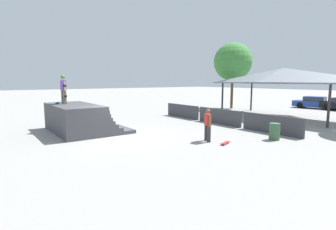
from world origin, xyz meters
TOP-DOWN VIEW (x-y plane):
  - ground_plane at (0.00, 0.00)m, footprint 160.00×160.00m
  - quarter_pipe_ramp at (-2.67, -1.26)m, footprint 4.86×3.83m
  - skater_on_deck at (-3.46, -1.84)m, footprint 0.72×0.25m
  - skateboard_on_deck at (-4.12, -2.04)m, footprint 0.78×0.45m
  - bystander_walking at (3.54, 3.06)m, footprint 0.63×0.38m
  - skateboard_on_ground at (4.46, 3.32)m, footprint 0.45×0.81m
  - barrier_fence at (0.28, 7.37)m, footprint 11.72×0.12m
  - pavilion_shelter at (0.94, 13.94)m, footprint 10.42×4.93m
  - tree_beside_pavilion at (-6.04, 16.11)m, footprint 3.98×3.98m
  - trash_bin at (5.30, 6.02)m, footprint 0.52×0.52m
  - parked_car_blue at (-0.64, 23.26)m, footprint 4.54×2.33m

SIDE VIEW (x-z plane):
  - ground_plane at x=0.00m, z-range 0.00..0.00m
  - skateboard_on_ground at x=4.46m, z-range 0.01..0.10m
  - trash_bin at x=5.30m, z-range 0.00..0.85m
  - barrier_fence at x=0.28m, z-range 0.00..1.05m
  - parked_car_blue at x=-0.64m, z-range -0.03..1.24m
  - quarter_pipe_ramp at x=-2.67m, z-range -0.08..1.53m
  - bystander_walking at x=3.54m, z-range 0.09..1.70m
  - skateboard_on_deck at x=-4.12m, z-range 1.62..1.71m
  - skater_on_deck at x=-3.46m, z-range 1.74..3.42m
  - pavilion_shelter at x=0.94m, z-range 1.36..5.34m
  - tree_beside_pavilion at x=-6.04m, z-range 1.46..8.38m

